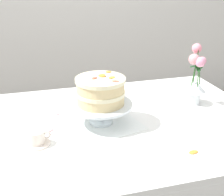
# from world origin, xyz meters

# --- Properties ---
(dining_table) EXTENTS (1.40, 1.00, 0.74)m
(dining_table) POSITION_xyz_m (0.00, -0.03, 0.65)
(dining_table) COLOR white
(dining_table) RESTS_ON ground
(linen_napkin) EXTENTS (0.39, 0.39, 0.00)m
(linen_napkin) POSITION_xyz_m (-0.09, 0.00, 0.74)
(linen_napkin) COLOR white
(linen_napkin) RESTS_ON dining_table
(cake_stand) EXTENTS (0.29, 0.29, 0.10)m
(cake_stand) POSITION_xyz_m (-0.09, 0.00, 0.82)
(cake_stand) COLOR silver
(cake_stand) RESTS_ON linen_napkin
(layer_cake) EXTENTS (0.22, 0.22, 0.13)m
(layer_cake) POSITION_xyz_m (-0.09, 0.00, 0.90)
(layer_cake) COLOR beige
(layer_cake) RESTS_ON cake_stand
(flower_vase) EXTENTS (0.11, 0.11, 0.32)m
(flower_vase) POSITION_xyz_m (0.44, 0.09, 0.88)
(flower_vase) COLOR silver
(flower_vase) RESTS_ON dining_table
(teacup) EXTENTS (0.12, 0.11, 0.06)m
(teacup) POSITION_xyz_m (-0.39, -0.11, 0.77)
(teacup) COLOR silver
(teacup) RESTS_ON dining_table
(loose_petal_0) EXTENTS (0.04, 0.04, 0.00)m
(loose_petal_0) POSITION_xyz_m (-0.32, -0.01, 0.74)
(loose_petal_0) COLOR pink
(loose_petal_0) RESTS_ON dining_table
(loose_petal_1) EXTENTS (0.05, 0.03, 0.01)m
(loose_petal_1) POSITION_xyz_m (0.20, -0.34, 0.74)
(loose_petal_1) COLOR orange
(loose_petal_1) RESTS_ON dining_table
(loose_petal_3) EXTENTS (0.04, 0.03, 0.01)m
(loose_petal_3) POSITION_xyz_m (-0.27, 0.15, 0.74)
(loose_petal_3) COLOR pink
(loose_petal_3) RESTS_ON dining_table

